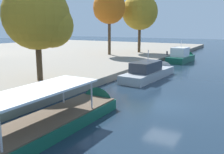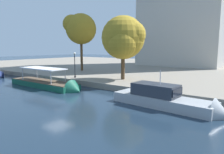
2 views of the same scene
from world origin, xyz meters
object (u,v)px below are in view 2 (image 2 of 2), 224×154
object	(u,v)px
lamp_post	(75,63)
motor_yacht_2	(168,102)
tree_2	(124,38)
tree_1	(80,29)
tour_boat_1	(49,85)

from	to	relation	value
lamp_post	motor_yacht_2	bearing A→B (deg)	-14.88
lamp_post	tree_2	size ratio (longest dim) A/B	0.43
tree_1	tree_2	bearing A→B (deg)	-19.49
tree_1	tour_boat_1	bearing A→B (deg)	-62.45
tree_2	lamp_post	bearing A→B (deg)	-158.45
motor_yacht_2	tree_1	world-z (taller)	tree_1
motor_yacht_2	tree_2	bearing A→B (deg)	146.41
tour_boat_1	lamp_post	world-z (taller)	lamp_post
lamp_post	tree_2	distance (m)	8.55
motor_yacht_2	tree_2	distance (m)	13.55
lamp_post	tree_1	xyz separation A→B (m)	(-6.41, 7.64, 6.03)
tree_1	motor_yacht_2	bearing A→B (deg)	-27.54
motor_yacht_2	lamp_post	xyz separation A→B (m)	(-16.79, 4.46, 2.44)
motor_yacht_2	tree_1	size ratio (longest dim) A/B	0.93
lamp_post	tree_2	bearing A→B (deg)	21.55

